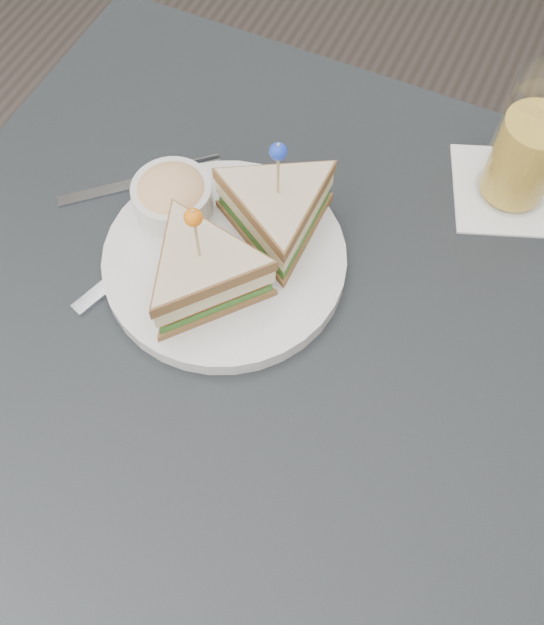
{
  "coord_description": "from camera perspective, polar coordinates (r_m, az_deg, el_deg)",
  "views": [
    {
      "loc": [
        0.14,
        -0.27,
        1.37
      ],
      "look_at": [
        0.01,
        0.01,
        0.8
      ],
      "focal_mm": 40.0,
      "sensor_mm": 36.0,
      "label": 1
    }
  ],
  "objects": [
    {
      "name": "table",
      "position": [
        0.76,
        -1.0,
        -4.86
      ],
      "size": [
        0.8,
        0.8,
        0.75
      ],
      "color": "black",
      "rests_on": "ground"
    },
    {
      "name": "ground_plane",
      "position": [
        1.41,
        -0.56,
        -16.0
      ],
      "size": [
        3.5,
        3.5,
        0.0
      ],
      "primitive_type": "plane",
      "color": "#3F3833"
    },
    {
      "name": "cutlery_fork",
      "position": [
        0.81,
        -10.01,
        10.63
      ],
      "size": [
        0.15,
        0.14,
        0.01
      ],
      "rotation": [
        0.0,
        0.0,
        -0.83
      ],
      "color": "#B3B6BE",
      "rests_on": "table"
    },
    {
      "name": "plate_meal",
      "position": [
        0.71,
        -3.45,
        5.88
      ],
      "size": [
        0.32,
        0.32,
        0.15
      ],
      "rotation": [
        0.0,
        0.0,
        0.34
      ],
      "color": "silver",
      "rests_on": "table"
    },
    {
      "name": "drink_set",
      "position": [
        0.79,
        20.35,
        12.54
      ],
      "size": [
        0.16,
        0.16,
        0.16
      ],
      "rotation": [
        0.0,
        0.0,
        0.37
      ],
      "color": "white",
      "rests_on": "table"
    },
    {
      "name": "cutlery_knife",
      "position": [
        0.75,
        -10.35,
        4.69
      ],
      "size": [
        0.08,
        0.2,
        0.01
      ],
      "rotation": [
        0.0,
        0.0,
        -0.32
      ],
      "color": "silver",
      "rests_on": "table"
    }
  ]
}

